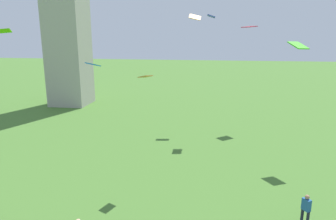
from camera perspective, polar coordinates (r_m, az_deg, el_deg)
The scene contains 8 objects.
person_3 at distance 19.25m, azimuth 23.98°, elevation -16.06°, with size 0.47×0.53×1.77m.
kite_flying_0 at distance 32.69m, azimuth -28.01°, elevation 12.68°, with size 1.53×1.33×0.48m.
kite_flying_1 at distance 32.14m, azimuth 7.94°, elevation 16.66°, with size 0.81×1.16×0.38m.
kite_flying_2 at distance 35.16m, azimuth 4.96°, elevation 16.62°, with size 1.34×0.82×0.79m.
kite_flying_3 at distance 26.90m, azimuth 22.76°, elevation 10.89°, with size 1.54×1.75×0.58m.
kite_flying_4 at distance 20.64m, azimuth -4.16°, elevation 6.16°, with size 0.92×1.07×0.29m.
kite_flying_5 at distance 19.47m, azimuth -13.55°, elevation 8.12°, with size 0.89×1.14×0.37m.
kite_flying_7 at distance 36.06m, azimuth 14.71°, elevation 14.56°, with size 1.82×1.78×0.20m.
Camera 1 is at (5.33, -4.11, 10.22)m, focal length 33.23 mm.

